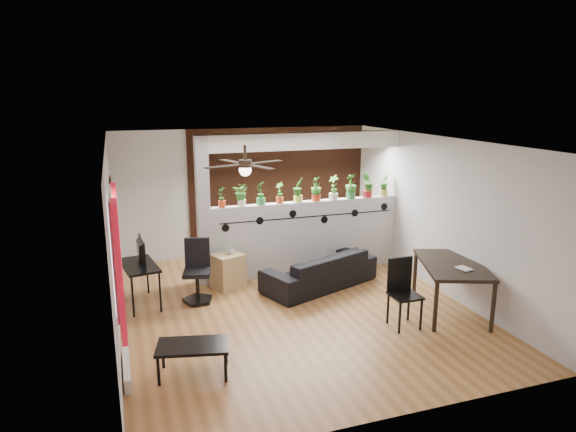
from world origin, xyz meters
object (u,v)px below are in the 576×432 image
(ceiling_fan, at_px, (245,166))
(potted_plant_4, at_px, (298,189))
(potted_plant_9, at_px, (384,184))
(office_chair, at_px, (197,275))
(coffee_table, at_px, (193,348))
(cup, at_px, (230,251))
(potted_plant_7, at_px, (351,185))
(cube_shelf, at_px, (228,271))
(potted_plant_3, at_px, (280,192))
(potted_plant_2, at_px, (261,192))
(potted_plant_8, at_px, (368,184))
(computer_desk, at_px, (139,268))
(dining_table, at_px, (452,268))
(potted_plant_5, at_px, (316,188))
(sofa, at_px, (320,270))
(potted_plant_6, at_px, (334,187))
(potted_plant_0, at_px, (222,196))
(potted_plant_1, at_px, (242,194))
(folding_chair, at_px, (402,286))

(ceiling_fan, height_order, potted_plant_4, ceiling_fan)
(potted_plant_9, bearing_deg, potted_plant_4, -180.00)
(office_chair, xyz_separation_m, coffee_table, (-0.41, -2.24, -0.09))
(cup, bearing_deg, potted_plant_9, 6.24)
(potted_plant_7, bearing_deg, cube_shelf, -172.12)
(coffee_table, bearing_deg, ceiling_fan, 50.73)
(potted_plant_3, distance_m, office_chair, 2.12)
(office_chair, bearing_deg, potted_plant_4, 20.84)
(potted_plant_2, relative_size, cup, 3.58)
(potted_plant_7, distance_m, potted_plant_8, 0.35)
(computer_desk, bearing_deg, coffee_table, -78.72)
(potted_plant_9, height_order, coffee_table, potted_plant_9)
(dining_table, bearing_deg, ceiling_fan, 168.07)
(potted_plant_2, bearing_deg, dining_table, -46.60)
(potted_plant_3, relative_size, potted_plant_5, 0.85)
(sofa, xyz_separation_m, office_chair, (-2.10, 0.04, 0.15))
(potted_plant_9, distance_m, sofa, 2.23)
(ceiling_fan, bearing_deg, computer_desk, 141.05)
(potted_plant_6, height_order, potted_plant_8, potted_plant_8)
(potted_plant_2, xyz_separation_m, potted_plant_7, (1.76, 0.00, 0.01))
(potted_plant_4, height_order, dining_table, potted_plant_4)
(potted_plant_0, distance_m, cup, 0.96)
(sofa, bearing_deg, coffee_table, 20.36)
(potted_plant_5, distance_m, potted_plant_6, 0.35)
(ceiling_fan, bearing_deg, potted_plant_7, 36.00)
(potted_plant_2, distance_m, potted_plant_3, 0.35)
(potted_plant_0, xyz_separation_m, potted_plant_9, (3.16, 0.00, 0.02))
(potted_plant_3, xyz_separation_m, dining_table, (1.96, -2.44, -0.85))
(potted_plant_0, relative_size, potted_plant_3, 0.97)
(potted_plant_4, height_order, potted_plant_8, potted_plant_8)
(sofa, height_order, cup, cup)
(potted_plant_1, height_order, potted_plant_6, potted_plant_6)
(potted_plant_3, distance_m, sofa, 1.57)
(potted_plant_5, xyz_separation_m, potted_plant_9, (1.40, 0.00, -0.02))
(ceiling_fan, height_order, folding_chair, ceiling_fan)
(potted_plant_7, distance_m, computer_desk, 4.10)
(potted_plant_1, bearing_deg, computer_desk, -160.98)
(potted_plant_2, bearing_deg, cube_shelf, -154.09)
(potted_plant_6, bearing_deg, potted_plant_9, 0.00)
(ceiling_fan, height_order, sofa, ceiling_fan)
(potted_plant_6, xyz_separation_m, potted_plant_9, (1.05, 0.00, -0.02))
(computer_desk, bearing_deg, potted_plant_1, 19.02)
(cup, height_order, office_chair, office_chair)
(potted_plant_7, height_order, potted_plant_8, potted_plant_8)
(potted_plant_7, relative_size, cup, 3.82)
(ceiling_fan, distance_m, computer_desk, 2.53)
(computer_desk, bearing_deg, office_chair, -8.37)
(cup, bearing_deg, dining_table, -35.38)
(sofa, bearing_deg, potted_plant_0, -48.47)
(potted_plant_5, relative_size, office_chair, 0.45)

